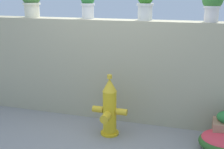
# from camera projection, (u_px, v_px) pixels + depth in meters

# --- Properties ---
(ground_plane) EXTENTS (24.00, 24.00, 0.00)m
(ground_plane) POSITION_uv_depth(u_px,v_px,m) (90.00, 146.00, 3.76)
(ground_plane) COLOR gray
(stone_wall) EXTENTS (4.95, 0.32, 1.51)m
(stone_wall) POSITION_uv_depth(u_px,v_px,m) (113.00, 70.00, 4.49)
(stone_wall) COLOR tan
(stone_wall) RESTS_ON ground
(potted_plant_2) EXTENTS (0.21, 0.21, 0.39)m
(potted_plant_2) POSITION_uv_depth(u_px,v_px,m) (88.00, 3.00, 4.38)
(potted_plant_2) COLOR silver
(potted_plant_2) RESTS_ON stone_wall
(potted_plant_3) EXTENTS (0.24, 0.24, 0.42)m
(potted_plant_3) POSITION_uv_depth(u_px,v_px,m) (145.00, 2.00, 4.10)
(potted_plant_3) COLOR silver
(potted_plant_3) RESTS_ON stone_wall
(potted_plant_4) EXTENTS (0.28, 0.28, 0.43)m
(potted_plant_4) POSITION_uv_depth(u_px,v_px,m) (213.00, 1.00, 3.84)
(potted_plant_4) COLOR silver
(potted_plant_4) RESTS_ON stone_wall
(fire_hydrant) EXTENTS (0.48, 0.38, 0.85)m
(fire_hydrant) POSITION_uv_depth(u_px,v_px,m) (109.00, 109.00, 3.98)
(fire_hydrant) COLOR gold
(fire_hydrant) RESTS_ON ground
(flower_bush_left) EXTENTS (0.62, 0.55, 0.24)m
(flower_bush_left) POSITION_uv_depth(u_px,v_px,m) (224.00, 142.00, 3.62)
(flower_bush_left) COLOR #2D5C24
(flower_bush_left) RESTS_ON ground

